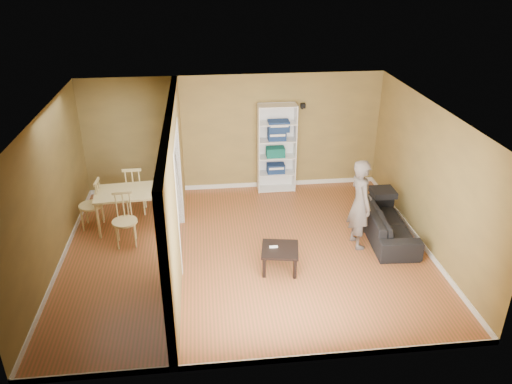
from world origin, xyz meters
TOP-DOWN VIEW (x-y plane):
  - room_shell at (0.00, 0.00)m, footprint 6.50×6.50m
  - partition at (-1.20, 0.00)m, footprint 0.22×5.50m
  - wall_speaker at (1.50, 2.69)m, footprint 0.10×0.10m
  - sofa at (2.70, 0.27)m, footprint 2.00×0.95m
  - person at (2.06, 0.03)m, footprint 0.78×0.64m
  - bookshelf at (0.92, 2.61)m, footprint 0.84×0.37m
  - paper_box_navy_a at (0.91, 2.56)m, footprint 0.39×0.25m
  - paper_box_teal at (0.90, 2.56)m, footprint 0.40×0.26m
  - paper_box_navy_b at (0.92, 2.56)m, footprint 0.39×0.25m
  - paper_box_navy_c at (0.95, 2.56)m, footprint 0.45×0.30m
  - coffee_table at (0.52, -0.60)m, footprint 0.61×0.61m
  - game_controller at (0.41, -0.55)m, footprint 0.14×0.04m
  - dining_table at (-2.17, 1.19)m, footprint 1.23×0.82m
  - chair_left at (-2.91, 1.25)m, footprint 0.49×0.49m
  - chair_near at (-2.17, 0.52)m, footprint 0.51×0.51m
  - chair_far at (-2.12, 1.80)m, footprint 0.49×0.49m

SIDE VIEW (x-z plane):
  - coffee_table at x=0.52m, z-range 0.14..0.55m
  - sofa at x=2.70m, z-range 0.00..0.74m
  - game_controller at x=0.41m, z-range 0.41..0.44m
  - chair_near at x=-2.17m, z-range 0.00..1.00m
  - chair_left at x=-2.91m, z-range 0.00..1.00m
  - paper_box_navy_a at x=0.91m, z-range 0.42..0.62m
  - chair_far at x=-2.12m, z-range 0.00..1.05m
  - dining_table at x=-2.17m, z-range 0.31..1.07m
  - paper_box_teal at x=0.90m, z-range 0.81..1.01m
  - person at x=2.06m, z-range 0.00..1.98m
  - bookshelf at x=0.92m, z-range 0.00..1.98m
  - paper_box_navy_b at x=0.92m, z-range 1.20..1.40m
  - room_shell at x=0.00m, z-range -1.95..4.55m
  - partition at x=-1.20m, z-range 0.00..2.60m
  - paper_box_navy_c at x=0.95m, z-range 1.43..1.66m
  - wall_speaker at x=1.50m, z-range 1.85..1.95m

